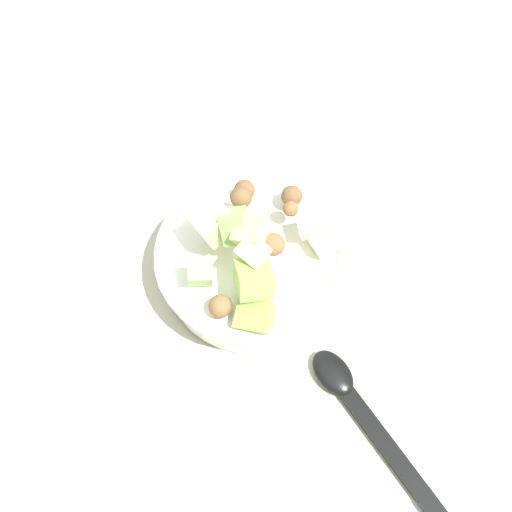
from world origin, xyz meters
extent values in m
plane|color=silver|center=(0.00, 0.00, 0.00)|extent=(2.40, 2.40, 0.00)
cube|color=#BCB299|center=(0.00, 0.00, 0.00)|extent=(0.50, 0.31, 0.01)
cylinder|color=white|center=(-0.01, 0.00, 0.03)|extent=(0.21, 0.21, 0.05)
torus|color=white|center=(-0.01, 0.00, 0.06)|extent=(0.22, 0.22, 0.02)
cube|color=beige|center=(-0.02, -0.04, 0.10)|extent=(0.05, 0.06, 0.05)
sphere|color=brown|center=(-0.05, -0.01, 0.10)|extent=(0.04, 0.04, 0.04)
cube|color=beige|center=(0.02, 0.00, 0.10)|extent=(0.05, 0.04, 0.04)
sphere|color=brown|center=(-0.05, 0.04, 0.09)|extent=(0.02, 0.02, 0.02)
cube|color=#E5D684|center=(0.00, 0.00, 0.11)|extent=(0.04, 0.05, 0.05)
cube|color=#A3CC6B|center=(0.03, -0.06, 0.08)|extent=(0.03, 0.03, 0.04)
sphere|color=brown|center=(0.01, 0.02, 0.11)|extent=(0.04, 0.03, 0.03)
sphere|color=brown|center=(0.06, -0.04, 0.07)|extent=(0.04, 0.04, 0.04)
sphere|color=brown|center=(-0.07, 0.05, 0.08)|extent=(0.04, 0.04, 0.04)
cube|color=beige|center=(-0.01, 0.08, 0.07)|extent=(0.03, 0.04, 0.03)
cube|color=#9EC656|center=(0.05, 0.00, 0.09)|extent=(0.05, 0.04, 0.04)
cube|color=#93C160|center=(-0.01, -0.02, 0.10)|extent=(0.04, 0.04, 0.05)
cube|color=beige|center=(-0.03, 0.06, 0.08)|extent=(0.03, 0.03, 0.03)
cube|color=#8CB74C|center=(0.08, 0.00, 0.07)|extent=(0.05, 0.05, 0.04)
sphere|color=brown|center=(-0.09, -0.01, 0.07)|extent=(0.04, 0.03, 0.04)
ellipsoid|color=black|center=(0.12, 0.08, 0.01)|extent=(0.07, 0.06, 0.01)
cube|color=black|center=(0.22, 0.14, 0.01)|extent=(0.18, 0.12, 0.01)
camera|label=1|loc=(0.33, -0.01, 0.61)|focal=40.39mm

